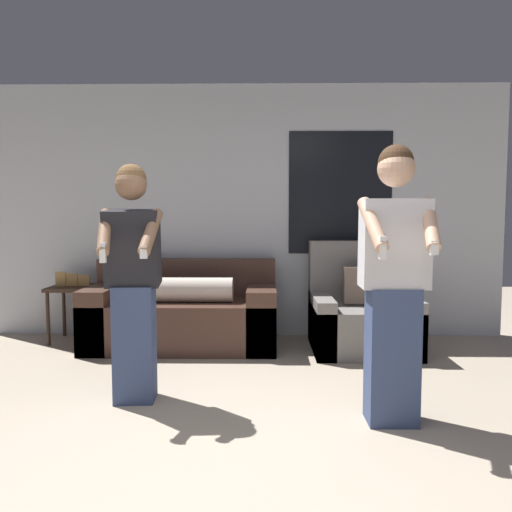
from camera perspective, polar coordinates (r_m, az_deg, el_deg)
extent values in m
plane|color=tan|center=(2.57, -4.50, -25.80)|extent=(14.00, 14.00, 0.00)
cube|color=silver|center=(5.42, -1.38, 5.09)|extent=(5.59, 0.06, 2.70)
cube|color=black|center=(5.45, 9.61, 7.13)|extent=(1.10, 0.01, 1.30)
cube|color=#472D23|center=(5.07, -8.38, -7.61)|extent=(1.86, 0.89, 0.47)
cube|color=#472D23|center=(5.33, -7.86, -2.37)|extent=(1.86, 0.22, 0.38)
cube|color=#472D23|center=(5.24, -16.97, -6.58)|extent=(0.28, 0.89, 0.61)
cube|color=#472D23|center=(4.99, 0.63, -6.93)|extent=(0.28, 0.89, 0.61)
cylinder|color=beige|center=(4.90, -8.64, -3.82)|extent=(1.02, 0.24, 0.24)
cube|color=slate|center=(4.99, 12.07, -8.04)|extent=(0.98, 0.90, 0.44)
cube|color=slate|center=(5.25, 11.43, -1.61)|extent=(0.98, 0.20, 0.61)
cube|color=slate|center=(4.92, 7.49, -7.57)|extent=(0.18, 0.90, 0.54)
cube|color=slate|center=(5.07, 16.53, -7.35)|extent=(0.18, 0.90, 0.54)
cube|color=#7A6656|center=(4.99, 12.00, -3.26)|extent=(0.36, 0.14, 0.36)
cube|color=#332319|center=(5.54, -20.36, -3.41)|extent=(0.41, 0.48, 0.04)
cylinder|color=#332319|center=(5.47, -22.68, -6.65)|extent=(0.04, 0.04, 0.54)
cylinder|color=#332319|center=(5.35, -19.39, -6.80)|extent=(0.04, 0.04, 0.54)
cylinder|color=#332319|center=(5.83, -21.09, -5.91)|extent=(0.04, 0.04, 0.54)
cylinder|color=#332319|center=(5.72, -17.98, -6.04)|extent=(0.04, 0.04, 0.54)
cube|color=tan|center=(5.55, -21.45, -2.55)|extent=(0.10, 0.02, 0.17)
cube|color=tan|center=(5.53, -20.38, -2.64)|extent=(0.13, 0.02, 0.15)
cube|color=tan|center=(5.52, -19.30, -2.74)|extent=(0.16, 0.02, 0.13)
cube|color=#384770|center=(3.66, -13.69, -9.65)|extent=(0.29, 0.26, 0.82)
cube|color=black|center=(3.54, -13.94, 0.88)|extent=(0.38, 0.30, 0.55)
sphere|color=brown|center=(3.53, -14.11, 7.94)|extent=(0.22, 0.22, 0.22)
sphere|color=brown|center=(3.54, -14.08, 8.54)|extent=(0.21, 0.21, 0.21)
cylinder|color=brown|center=(3.42, -16.92, 2.66)|extent=(0.16, 0.36, 0.31)
cube|color=white|center=(3.28, -17.11, 0.39)|extent=(0.04, 0.04, 0.13)
cylinder|color=brown|center=(3.36, -11.95, 2.73)|extent=(0.11, 0.36, 0.31)
cube|color=white|center=(3.22, -12.72, 0.41)|extent=(0.05, 0.04, 0.08)
cube|color=#384770|center=(3.30, 15.26, -10.88)|extent=(0.31, 0.24, 0.86)
cube|color=silver|center=(3.19, 15.54, 1.39)|extent=(0.41, 0.23, 0.55)
sphere|color=tan|center=(3.19, 15.73, 9.58)|extent=(0.23, 0.23, 0.23)
sphere|color=#3D2819|center=(3.21, 15.70, 10.27)|extent=(0.22, 0.22, 0.22)
cylinder|color=tan|center=(3.00, 13.19, 3.60)|extent=(0.14, 0.36, 0.32)
cube|color=white|center=(2.86, 14.26, 0.91)|extent=(0.04, 0.04, 0.13)
cylinder|color=tan|center=(3.09, 19.31, 3.49)|extent=(0.14, 0.36, 0.32)
cube|color=white|center=(2.94, 19.68, 0.87)|extent=(0.04, 0.04, 0.08)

